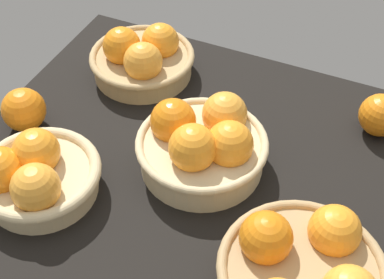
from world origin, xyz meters
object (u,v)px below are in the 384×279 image
object	(u,v)px
basket_far_left	(142,58)
loose_orange_back_gap	(24,110)
basket_center	(204,144)
loose_orange_side_gap	(380,115)
basket_near_right	(304,271)
basket_near_left	(34,175)

from	to	relation	value
basket_far_left	loose_orange_back_gap	bearing A→B (deg)	-118.83
basket_far_left	loose_orange_back_gap	size ratio (longest dim) A/B	2.63
basket_center	loose_orange_side_gap	distance (cm)	34.00
basket_center	basket_near_right	world-z (taller)	basket_center
loose_orange_side_gap	basket_near_left	bearing A→B (deg)	-141.92
basket_far_left	basket_near_left	world-z (taller)	same
basket_near_right	loose_orange_back_gap	xyz separation A→B (cm)	(-57.49, 11.88, 0.23)
loose_orange_back_gap	loose_orange_side_gap	xyz separation A→B (cm)	(61.07, 26.03, -0.14)
basket_near_right	basket_near_left	distance (cm)	46.00
basket_near_right	basket_far_left	bearing A→B (deg)	141.90
basket_near_right	loose_orange_back_gap	bearing A→B (deg)	168.32
basket_far_left	basket_near_left	distance (cm)	36.02
basket_near_left	loose_orange_back_gap	bearing A→B (deg)	131.90
basket_far_left	loose_orange_side_gap	world-z (taller)	basket_far_left
basket_near_right	basket_center	bearing A→B (deg)	143.98
basket_near_right	loose_orange_back_gap	world-z (taller)	basket_near_right
basket_near_right	basket_near_left	bearing A→B (deg)	-178.84
basket_near_left	loose_orange_back_gap	xyz separation A→B (cm)	(-11.50, 12.81, -0.23)
basket_center	loose_orange_back_gap	xyz separation A→B (cm)	(-34.50, -4.83, -0.84)
basket_near_right	loose_orange_side_gap	distance (cm)	38.08
basket_near_left	basket_far_left	bearing A→B (deg)	87.98
basket_far_left	basket_near_left	xyz separation A→B (cm)	(-1.27, -36.00, 0.20)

